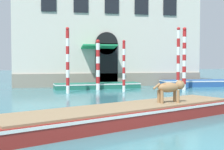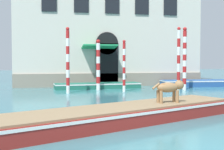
{
  "view_description": "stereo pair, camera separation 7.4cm",
  "coord_description": "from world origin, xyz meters",
  "px_view_note": "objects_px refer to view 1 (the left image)",
  "views": [
    {
      "loc": [
        -3.97,
        -5.76,
        2.0
      ],
      "look_at": [
        -0.39,
        10.76,
        1.2
      ],
      "focal_mm": 50.0,
      "sensor_mm": 36.0,
      "label": 1
    },
    {
      "loc": [
        -3.89,
        -5.77,
        2.0
      ],
      "look_at": [
        -0.39,
        10.76,
        1.2
      ],
      "focal_mm": 50.0,
      "sensor_mm": 36.0,
      "label": 2
    }
  ],
  "objects_px": {
    "boat_moored_far": "(199,83)",
    "mooring_pole_4": "(98,65)",
    "boat_moored_near_palazzo": "(97,86)",
    "mooring_pole_3": "(178,58)",
    "mooring_pole_1": "(124,66)",
    "boat_foreground": "(127,113)",
    "dog_on_deck": "(171,88)",
    "mooring_pole_2": "(68,60)",
    "mooring_pole_0": "(184,58)"
  },
  "relations": [
    {
      "from": "boat_moored_far",
      "to": "mooring_pole_4",
      "type": "relative_size",
      "value": 1.77
    },
    {
      "from": "boat_moored_near_palazzo",
      "to": "mooring_pole_4",
      "type": "height_order",
      "value": "mooring_pole_4"
    },
    {
      "from": "boat_moored_far",
      "to": "mooring_pole_3",
      "type": "distance_m",
      "value": 3.33
    },
    {
      "from": "mooring_pole_1",
      "to": "boat_moored_far",
      "type": "bearing_deg",
      "value": 22.32
    },
    {
      "from": "boat_foreground",
      "to": "mooring_pole_1",
      "type": "distance_m",
      "value": 9.88
    },
    {
      "from": "boat_foreground",
      "to": "mooring_pole_3",
      "type": "relative_size",
      "value": 2.03
    },
    {
      "from": "dog_on_deck",
      "to": "mooring_pole_2",
      "type": "bearing_deg",
      "value": 102.8
    },
    {
      "from": "mooring_pole_0",
      "to": "mooring_pole_3",
      "type": "relative_size",
      "value": 0.97
    },
    {
      "from": "boat_moored_near_palazzo",
      "to": "boat_foreground",
      "type": "bearing_deg",
      "value": -99.07
    },
    {
      "from": "dog_on_deck",
      "to": "mooring_pole_3",
      "type": "height_order",
      "value": "mooring_pole_3"
    },
    {
      "from": "dog_on_deck",
      "to": "mooring_pole_4",
      "type": "xyz_separation_m",
      "value": [
        -0.77,
        10.53,
        0.67
      ]
    },
    {
      "from": "boat_moored_near_palazzo",
      "to": "mooring_pole_1",
      "type": "height_order",
      "value": "mooring_pole_1"
    },
    {
      "from": "dog_on_deck",
      "to": "boat_moored_near_palazzo",
      "type": "height_order",
      "value": "dog_on_deck"
    },
    {
      "from": "boat_moored_far",
      "to": "mooring_pole_3",
      "type": "bearing_deg",
      "value": -146.77
    },
    {
      "from": "mooring_pole_3",
      "to": "boat_foreground",
      "type": "bearing_deg",
      "value": -121.36
    },
    {
      "from": "boat_moored_near_palazzo",
      "to": "mooring_pole_4",
      "type": "distance_m",
      "value": 1.89
    },
    {
      "from": "dog_on_deck",
      "to": "mooring_pole_1",
      "type": "relative_size",
      "value": 0.36
    },
    {
      "from": "boat_foreground",
      "to": "boat_moored_far",
      "type": "distance_m",
      "value": 15.23
    },
    {
      "from": "mooring_pole_0",
      "to": "mooring_pole_2",
      "type": "distance_m",
      "value": 7.82
    },
    {
      "from": "mooring_pole_3",
      "to": "mooring_pole_4",
      "type": "relative_size",
      "value": 1.28
    },
    {
      "from": "mooring_pole_1",
      "to": "boat_moored_near_palazzo",
      "type": "bearing_deg",
      "value": 116.75
    },
    {
      "from": "dog_on_deck",
      "to": "mooring_pole_4",
      "type": "distance_m",
      "value": 10.58
    },
    {
      "from": "boat_foreground",
      "to": "mooring_pole_2",
      "type": "height_order",
      "value": "mooring_pole_2"
    },
    {
      "from": "mooring_pole_4",
      "to": "mooring_pole_0",
      "type": "bearing_deg",
      "value": -11.82
    },
    {
      "from": "boat_foreground",
      "to": "mooring_pole_0",
      "type": "bearing_deg",
      "value": 31.97
    },
    {
      "from": "dog_on_deck",
      "to": "boat_foreground",
      "type": "bearing_deg",
      "value": -171.89
    },
    {
      "from": "boat_moored_near_palazzo",
      "to": "mooring_pole_4",
      "type": "bearing_deg",
      "value": -101.41
    },
    {
      "from": "mooring_pole_1",
      "to": "mooring_pole_4",
      "type": "distance_m",
      "value": 2.02
    },
    {
      "from": "dog_on_deck",
      "to": "boat_moored_near_palazzo",
      "type": "bearing_deg",
      "value": 87.72
    },
    {
      "from": "mooring_pole_1",
      "to": "mooring_pole_2",
      "type": "height_order",
      "value": "mooring_pole_2"
    },
    {
      "from": "boat_moored_far",
      "to": "mooring_pole_1",
      "type": "distance_m",
      "value": 7.39
    },
    {
      "from": "mooring_pole_1",
      "to": "mooring_pole_3",
      "type": "bearing_deg",
      "value": 18.31
    },
    {
      "from": "dog_on_deck",
      "to": "mooring_pole_4",
      "type": "relative_size",
      "value": 0.35
    },
    {
      "from": "boat_foreground",
      "to": "boat_moored_far",
      "type": "relative_size",
      "value": 1.47
    },
    {
      "from": "boat_moored_far",
      "to": "boat_moored_near_palazzo",
      "type": "bearing_deg",
      "value": -174.47
    },
    {
      "from": "boat_moored_far",
      "to": "dog_on_deck",
      "type": "bearing_deg",
      "value": -117.76
    },
    {
      "from": "boat_moored_far",
      "to": "mooring_pole_0",
      "type": "bearing_deg",
      "value": -130.28
    },
    {
      "from": "boat_foreground",
      "to": "boat_moored_near_palazzo",
      "type": "xyz_separation_m",
      "value": [
        1.03,
        12.06,
        -0.07
      ]
    },
    {
      "from": "boat_moored_near_palazzo",
      "to": "mooring_pole_3",
      "type": "bearing_deg",
      "value": -15.37
    },
    {
      "from": "boat_foreground",
      "to": "boat_moored_near_palazzo",
      "type": "bearing_deg",
      "value": 61.06
    },
    {
      "from": "mooring_pole_1",
      "to": "boat_foreground",
      "type": "bearing_deg",
      "value": -103.71
    },
    {
      "from": "dog_on_deck",
      "to": "mooring_pole_1",
      "type": "height_order",
      "value": "mooring_pole_1"
    },
    {
      "from": "boat_moored_far",
      "to": "mooring_pole_2",
      "type": "bearing_deg",
      "value": -159.61
    },
    {
      "from": "dog_on_deck",
      "to": "boat_moored_near_palazzo",
      "type": "distance_m",
      "value": 11.71
    },
    {
      "from": "mooring_pole_1",
      "to": "mooring_pole_3",
      "type": "relative_size",
      "value": 0.76
    },
    {
      "from": "boat_moored_far",
      "to": "mooring_pole_4",
      "type": "bearing_deg",
      "value": -166.56
    },
    {
      "from": "boat_moored_far",
      "to": "mooring_pole_4",
      "type": "xyz_separation_m",
      "value": [
        -8.15,
        -1.34,
        1.46
      ]
    },
    {
      "from": "boat_moored_near_palazzo",
      "to": "mooring_pole_3",
      "type": "relative_size",
      "value": 1.42
    },
    {
      "from": "boat_moored_near_palazzo",
      "to": "boat_moored_far",
      "type": "xyz_separation_m",
      "value": [
        8.0,
        0.2,
        0.05
      ]
    },
    {
      "from": "mooring_pole_2",
      "to": "mooring_pole_4",
      "type": "bearing_deg",
      "value": 37.95
    }
  ]
}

